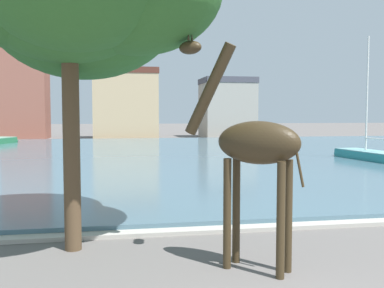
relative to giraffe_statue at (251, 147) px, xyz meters
The scene contains 7 objects.
harbor_water 25.81m from the giraffe_statue, 90.10° to the left, with size 83.07×44.84×0.25m, color #476675.
quay_edge_coping 3.96m from the giraffe_statue, 90.83° to the left, with size 83.07×0.50×0.12m, color #ADA89E.
giraffe_statue is the anchor object (origin of this frame).
sailboat_teal 23.76m from the giraffe_statue, 53.17° to the left, with size 2.31×6.45×8.57m.
townhouse_narrow_midrow 56.03m from the giraffe_statue, 104.85° to the left, with size 5.81×5.54×12.76m.
townhouse_corner_house 52.08m from the giraffe_statue, 91.24° to the left, with size 8.63×6.49×9.43m.
townhouse_wide_warehouse 54.72m from the giraffe_statue, 75.86° to the left, with size 7.29×6.70×8.44m.
Camera 1 is at (-2.83, -5.48, 3.31)m, focal length 41.58 mm.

